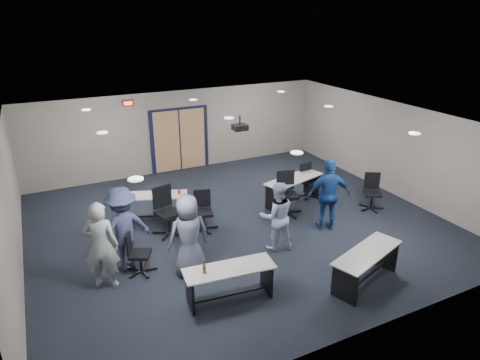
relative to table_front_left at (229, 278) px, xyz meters
name	(u,v)px	position (x,y,z in m)	size (l,w,h in m)	color
floor	(238,224)	(1.49, 2.68, -0.48)	(10.00, 10.00, 0.00)	black
back_wall	(179,131)	(1.49, 7.18, 0.87)	(10.00, 0.04, 2.70)	gray
front_wall	(362,268)	(1.49, -1.82, 0.87)	(10.00, 0.04, 2.70)	gray
left_wall	(11,215)	(-3.51, 2.68, 0.87)	(0.04, 9.00, 2.70)	gray
right_wall	(391,148)	(6.49, 2.68, 0.87)	(0.04, 9.00, 2.70)	gray
ceiling	(238,121)	(1.49, 2.68, 2.22)	(10.00, 9.00, 0.04)	white
double_door	(180,140)	(1.49, 7.14, 0.57)	(2.00, 0.07, 2.20)	black
exit_sign	(128,103)	(-0.11, 7.12, 1.97)	(0.32, 0.07, 0.18)	black
ceiling_projector	(240,127)	(1.79, 3.17, 1.92)	(0.35, 0.32, 0.37)	black
ceiling_can_lights	(233,120)	(1.49, 2.93, 2.19)	(6.24, 5.74, 0.02)	silver
table_front_left	(229,278)	(0.00, 0.00, 0.00)	(1.76, 0.76, 0.95)	#A9A7A0
table_front_right	(367,262)	(2.67, -0.73, 0.01)	(1.86, 1.13, 0.72)	#A9A7A0
table_back_left	(154,203)	(-0.35, 3.87, 0.00)	(1.82, 1.16, 0.82)	#A9A7A0
table_back_right	(294,186)	(3.46, 3.14, 0.03)	(1.95, 1.12, 0.75)	#A9A7A0
chair_back_a	(168,212)	(-0.24, 2.97, 0.12)	(0.75, 0.75, 1.20)	black
chair_back_b	(203,211)	(0.60, 2.79, 0.02)	(0.63, 0.63, 1.00)	black
chair_back_c	(288,194)	(2.93, 2.64, 0.10)	(0.73, 0.73, 1.16)	black
chair_back_d	(309,181)	(4.12, 3.32, 0.02)	(0.62, 0.62, 0.99)	black
chair_loose_left	(140,253)	(-1.27, 1.63, -0.01)	(0.59, 0.59, 0.94)	black
chair_loose_right	(373,192)	(5.17, 1.86, 0.02)	(0.63, 0.63, 1.00)	black
person_gray	(101,246)	(-2.02, 1.48, 0.44)	(0.67, 0.44, 1.83)	#979EA4
person_plaid	(189,235)	(-0.36, 1.17, 0.40)	(0.86, 0.56, 1.76)	#51576F
person_lightblue	(277,216)	(1.76, 1.24, 0.34)	(0.79, 0.62, 1.63)	#A9B9E0
person_navy	(329,195)	(3.38, 1.49, 0.44)	(1.07, 0.45, 1.83)	navy
person_back	(123,229)	(-1.50, 1.98, 0.44)	(1.18, 0.68, 1.83)	#373D63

